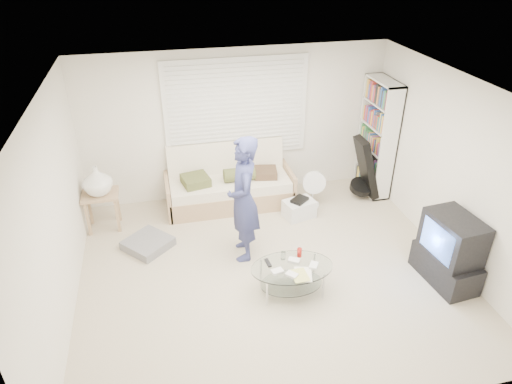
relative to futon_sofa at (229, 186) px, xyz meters
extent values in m
plane|color=#B7A98E|center=(0.21, -1.87, -0.33)|extent=(5.00, 5.00, 0.00)
cube|color=silver|center=(0.21, 0.38, 0.92)|extent=(5.00, 0.02, 2.50)
cube|color=silver|center=(0.21, -4.12, 0.92)|extent=(5.00, 0.02, 2.50)
cube|color=silver|center=(-2.29, -1.87, 0.92)|extent=(0.02, 4.50, 2.50)
cube|color=silver|center=(2.71, -1.87, 0.92)|extent=(0.02, 4.50, 2.50)
cube|color=white|center=(0.21, -1.87, 2.17)|extent=(5.00, 4.50, 0.02)
cube|color=white|center=(0.21, 0.35, 1.22)|extent=(2.32, 0.06, 1.62)
cube|color=black|center=(0.21, 0.33, 1.22)|extent=(2.20, 0.01, 1.50)
cube|color=silver|center=(0.21, 0.31, 1.22)|extent=(2.16, 0.04, 1.50)
cube|color=silver|center=(0.21, 0.33, 1.22)|extent=(2.32, 0.08, 1.62)
cube|color=tan|center=(0.00, -0.04, -0.17)|extent=(2.02, 0.81, 0.32)
cube|color=beige|center=(0.00, -0.06, 0.07)|extent=(1.94, 0.75, 0.16)
cube|color=beige|center=(0.00, 0.28, 0.37)|extent=(1.94, 0.22, 0.62)
cube|color=tan|center=(-1.01, -0.04, -0.05)|extent=(0.06, 0.81, 0.57)
cube|color=tan|center=(1.01, -0.04, -0.05)|extent=(0.06, 0.81, 0.57)
cube|color=#4C4729|center=(-0.56, -0.09, 0.22)|extent=(0.48, 0.48, 0.14)
cylinder|color=#4C4729|center=(0.15, -0.12, 0.26)|extent=(0.50, 0.22, 0.22)
cube|color=#423221|center=(0.61, -0.06, 0.21)|extent=(0.42, 0.42, 0.12)
cube|color=slate|center=(-1.38, -0.96, -0.27)|extent=(0.81, 0.81, 0.13)
cube|color=tan|center=(-2.01, -0.28, 0.25)|extent=(0.53, 0.43, 0.04)
cube|color=tan|center=(-2.22, -0.44, -0.05)|extent=(0.04, 0.04, 0.57)
cube|color=tan|center=(-1.80, -0.44, -0.05)|extent=(0.04, 0.04, 0.57)
cube|color=tan|center=(-2.22, -0.12, -0.05)|extent=(0.04, 0.04, 0.57)
cube|color=tan|center=(-1.80, -0.12, -0.05)|extent=(0.04, 0.04, 0.57)
imported|color=white|center=(-2.01, -0.28, 0.50)|extent=(0.43, 0.43, 0.45)
cube|color=white|center=(2.54, -0.08, 0.66)|extent=(0.31, 0.83, 1.98)
cube|color=black|center=(2.28, -0.32, 0.24)|extent=(0.43, 0.40, 1.08)
cylinder|color=black|center=(2.24, -0.32, -0.13)|extent=(0.40, 0.41, 0.21)
cylinder|color=white|center=(1.33, -0.38, -0.32)|extent=(0.26, 0.26, 0.03)
cylinder|color=white|center=(1.33, -0.38, -0.15)|extent=(0.04, 0.04, 0.33)
cylinder|color=white|center=(1.33, -0.38, 0.12)|extent=(0.40, 0.20, 0.39)
cylinder|color=white|center=(1.33, -0.38, 0.12)|extent=(0.11, 0.08, 0.10)
cube|color=white|center=(1.02, -0.66, -0.19)|extent=(0.54, 0.44, 0.29)
cube|color=black|center=(1.02, -0.66, -0.02)|extent=(0.33, 0.32, 0.05)
cube|color=black|center=(2.41, -2.55, -0.14)|extent=(0.55, 0.92, 0.39)
cube|color=black|center=(2.41, -2.55, 0.34)|extent=(0.56, 0.78, 0.57)
cube|color=#5F8FF2|center=(2.18, -2.57, 0.34)|extent=(0.07, 0.56, 0.43)
ellipsoid|color=silver|center=(0.39, -2.31, 0.04)|extent=(1.07, 0.71, 0.02)
ellipsoid|color=silver|center=(0.39, -2.31, -0.22)|extent=(0.82, 0.54, 0.01)
cylinder|color=silver|center=(0.02, -2.50, -0.15)|extent=(0.03, 0.03, 0.36)
cylinder|color=silver|center=(0.73, -2.53, -0.15)|extent=(0.03, 0.03, 0.36)
cylinder|color=silver|center=(0.04, -2.08, -0.15)|extent=(0.03, 0.03, 0.36)
cylinder|color=silver|center=(0.75, -2.12, -0.15)|extent=(0.03, 0.03, 0.36)
cube|color=white|center=(0.17, -2.37, 0.07)|extent=(0.16, 0.12, 0.04)
cube|color=white|center=(0.44, -2.22, 0.07)|extent=(0.17, 0.16, 0.04)
cube|color=white|center=(0.65, -2.37, 0.07)|extent=(0.16, 0.17, 0.04)
cube|color=white|center=(0.33, -2.48, 0.07)|extent=(0.16, 0.17, 0.04)
cylinder|color=silver|center=(0.32, -2.14, 0.11)|extent=(0.06, 0.06, 0.11)
cylinder|color=red|center=(0.54, -2.13, 0.11)|extent=(0.06, 0.06, 0.12)
cube|color=black|center=(0.11, -2.18, 0.06)|extent=(0.06, 0.16, 0.02)
cube|color=white|center=(0.47, -2.48, 0.06)|extent=(0.27, 0.33, 0.01)
cube|color=#C6C661|center=(0.42, -2.50, 0.06)|extent=(0.20, 0.26, 0.01)
imported|color=navy|center=(-0.04, -1.42, 0.56)|extent=(0.49, 0.69, 1.79)
camera|label=1|loc=(-1.06, -6.55, 3.69)|focal=32.00mm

